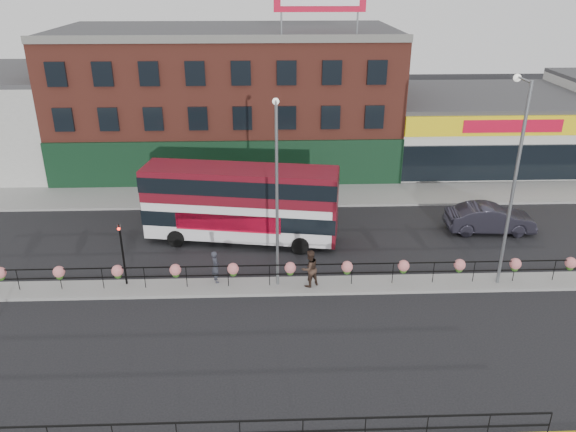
{
  "coord_description": "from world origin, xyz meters",
  "views": [
    {
      "loc": [
        -0.96,
        -23.65,
        14.26
      ],
      "look_at": [
        0.0,
        3.0,
        2.5
      ],
      "focal_mm": 35.0,
      "sensor_mm": 36.0,
      "label": 1
    }
  ],
  "objects_px": {
    "lamp_column_west": "(277,182)",
    "lamp_column_east": "(514,168)",
    "double_decker_bus": "(241,197)",
    "pedestrian_a": "(215,267)",
    "car": "(490,219)",
    "pedestrian_b": "(310,268)"
  },
  "relations": [
    {
      "from": "car",
      "to": "lamp_column_west",
      "type": "bearing_deg",
      "value": 116.76
    },
    {
      "from": "pedestrian_a",
      "to": "pedestrian_b",
      "type": "xyz_separation_m",
      "value": [
        4.57,
        -0.57,
        0.12
      ]
    },
    {
      "from": "car",
      "to": "lamp_column_west",
      "type": "relative_size",
      "value": 0.58
    },
    {
      "from": "lamp_column_west",
      "to": "pedestrian_b",
      "type": "bearing_deg",
      "value": -15.91
    },
    {
      "from": "double_decker_bus",
      "to": "pedestrian_a",
      "type": "xyz_separation_m",
      "value": [
        -1.13,
        -4.82,
        -1.7
      ]
    },
    {
      "from": "pedestrian_a",
      "to": "lamp_column_east",
      "type": "xyz_separation_m",
      "value": [
        13.83,
        -0.33,
        5.01
      ]
    },
    {
      "from": "double_decker_bus",
      "to": "lamp_column_west",
      "type": "height_order",
      "value": "lamp_column_west"
    },
    {
      "from": "double_decker_bus",
      "to": "car",
      "type": "distance_m",
      "value": 14.63
    },
    {
      "from": "double_decker_bus",
      "to": "pedestrian_a",
      "type": "bearing_deg",
      "value": -103.16
    },
    {
      "from": "lamp_column_west",
      "to": "pedestrian_a",
      "type": "bearing_deg",
      "value": 177.6
    },
    {
      "from": "car",
      "to": "double_decker_bus",
      "type": "bearing_deg",
      "value": 95.36
    },
    {
      "from": "lamp_column_west",
      "to": "lamp_column_east",
      "type": "bearing_deg",
      "value": -1.1
    },
    {
      "from": "pedestrian_a",
      "to": "lamp_column_west",
      "type": "height_order",
      "value": "lamp_column_west"
    },
    {
      "from": "pedestrian_a",
      "to": "lamp_column_east",
      "type": "bearing_deg",
      "value": -112.8
    },
    {
      "from": "car",
      "to": "pedestrian_a",
      "type": "bearing_deg",
      "value": 112.08
    },
    {
      "from": "car",
      "to": "lamp_column_east",
      "type": "bearing_deg",
      "value": 165.66
    },
    {
      "from": "car",
      "to": "lamp_column_east",
      "type": "distance_m",
      "value": 7.98
    },
    {
      "from": "double_decker_bus",
      "to": "pedestrian_a",
      "type": "height_order",
      "value": "double_decker_bus"
    },
    {
      "from": "pedestrian_a",
      "to": "pedestrian_b",
      "type": "relative_size",
      "value": 0.87
    },
    {
      "from": "lamp_column_west",
      "to": "lamp_column_east",
      "type": "xyz_separation_m",
      "value": [
        10.81,
        -0.21,
        0.6
      ]
    },
    {
      "from": "lamp_column_west",
      "to": "lamp_column_east",
      "type": "distance_m",
      "value": 10.83
    },
    {
      "from": "double_decker_bus",
      "to": "car",
      "type": "xyz_separation_m",
      "value": [
        14.49,
        0.68,
        -1.84
      ]
    }
  ]
}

